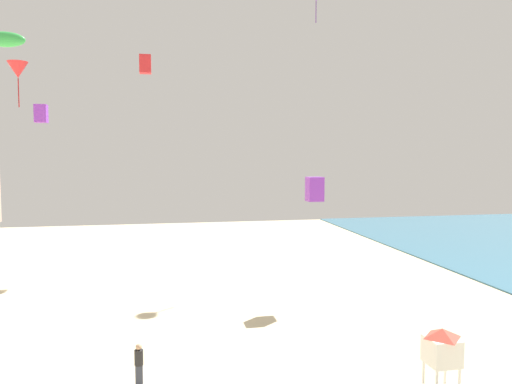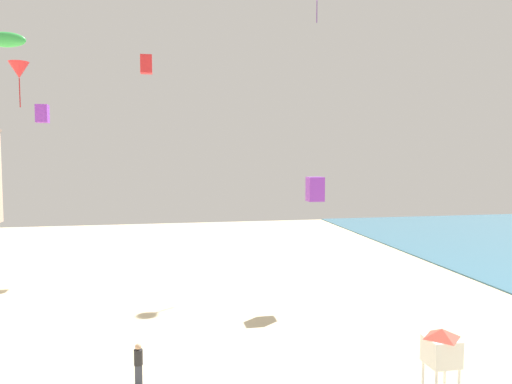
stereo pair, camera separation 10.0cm
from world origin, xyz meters
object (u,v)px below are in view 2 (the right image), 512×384
at_px(kite_red_delta, 19,70).
at_px(kite_purple_box, 42,114).
at_px(kite_flyer, 138,362).
at_px(kite_green_parafoil, 5,40).
at_px(kite_red_box, 146,64).
at_px(lifeguard_stand, 442,348).
at_px(kite_purple_box_2, 315,189).

height_order(kite_red_delta, kite_purple_box, kite_red_delta).
distance_m(kite_flyer, kite_green_parafoil, 16.95).
relative_size(kite_red_box, kite_green_parafoil, 0.77).
relative_size(lifeguard_stand, kite_red_delta, 0.79).
bearing_deg(kite_flyer, kite_red_delta, 167.09).
relative_size(lifeguard_stand, kite_purple_box_2, 1.72).
height_order(lifeguard_stand, kite_green_parafoil, kite_green_parafoil).
distance_m(lifeguard_stand, kite_red_delta, 32.78).
bearing_deg(lifeguard_stand, kite_purple_box_2, 111.34).
bearing_deg(lifeguard_stand, kite_red_delta, 149.50).
relative_size(kite_purple_box, kite_purple_box_2, 1.00).
bearing_deg(kite_green_parafoil, kite_red_box, 67.78).
bearing_deg(lifeguard_stand, kite_red_box, 130.78).
distance_m(kite_purple_box, kite_purple_box_2, 24.43).
bearing_deg(kite_red_box, kite_flyer, -89.55).
xyz_separation_m(kite_red_box, kite_purple_box_2, (10.35, -13.46, -9.61)).
xyz_separation_m(kite_red_box, kite_purple_box, (-8.46, 1.11, -4.10)).
relative_size(kite_flyer, kite_purple_box, 1.10).
xyz_separation_m(lifeguard_stand, kite_green_parafoil, (-17.52, 10.61, 12.77)).
relative_size(kite_flyer, kite_red_delta, 0.51).
xyz_separation_m(kite_red_delta, kite_green_parafoil, (2.51, -11.73, -0.44)).
xyz_separation_m(kite_red_delta, kite_purple_box_2, (19.20, -9.67, -8.19)).
bearing_deg(kite_purple_box, kite_purple_box_2, -37.75).
bearing_deg(kite_red_box, kite_purple_box, 172.54).
height_order(kite_red_box, kite_green_parafoil, kite_red_box).
distance_m(kite_red_delta, kite_red_box, 9.73).
distance_m(lifeguard_stand, kite_red_box, 31.96).
xyz_separation_m(lifeguard_stand, kite_red_box, (-11.18, 26.13, 14.62)).
xyz_separation_m(lifeguard_stand, kite_red_delta, (-20.03, 22.33, 13.21)).
height_order(kite_flyer, lifeguard_stand, lifeguard_stand).
xyz_separation_m(kite_flyer, kite_purple_box_2, (10.17, 9.65, 5.93)).
height_order(kite_green_parafoil, kite_purple_box_2, kite_green_parafoil).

